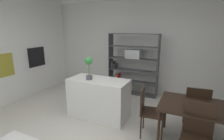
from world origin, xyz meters
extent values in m
plane|color=beige|center=(0.00, 0.00, 0.00)|extent=(9.19, 9.19, 0.00)
cube|color=silver|center=(0.00, 2.71, 1.41)|extent=(6.69, 0.06, 2.81)
cube|color=black|center=(-2.65, 1.18, 1.13)|extent=(0.04, 0.57, 0.57)
cylinder|color=#B7BABC|center=(-2.68, 1.18, 1.36)|extent=(0.02, 0.46, 0.02)
cube|color=white|center=(-0.19, 0.63, 0.44)|extent=(1.32, 0.62, 0.89)
cylinder|color=#4C4C51|center=(-0.37, 0.54, 0.93)|extent=(0.14, 0.14, 0.09)
cylinder|color=#476633|center=(-0.37, 0.54, 1.11)|extent=(0.01, 0.01, 0.26)
sphere|color=#318B3C|center=(-0.37, 0.54, 1.30)|extent=(0.16, 0.16, 0.16)
cube|color=#4C4C51|center=(-0.69, 2.32, 0.91)|extent=(0.02, 0.32, 1.83)
cube|color=#4C4C51|center=(0.79, 2.32, 0.91)|extent=(0.02, 0.32, 1.83)
cube|color=#4C4C51|center=(0.05, 2.32, 1.82)|extent=(1.50, 0.32, 0.02)
cube|color=#4C4C51|center=(0.05, 2.32, 0.01)|extent=(1.50, 0.32, 0.02)
cube|color=#4C4C51|center=(0.05, 2.32, 0.38)|extent=(1.45, 0.32, 0.02)
cube|color=#4C4C51|center=(0.05, 2.32, 0.74)|extent=(1.45, 0.32, 0.02)
cube|color=#4C4C51|center=(0.05, 2.32, 1.09)|extent=(1.45, 0.32, 0.02)
cube|color=#4C4C51|center=(0.05, 2.32, 1.45)|extent=(1.45, 0.32, 0.02)
cube|color=#2D6BAD|center=(-0.54, 2.32, 0.46)|extent=(0.05, 0.26, 0.14)
cube|color=orange|center=(-0.47, 2.32, 0.47)|extent=(0.04, 0.26, 0.15)
cube|color=red|center=(-0.42, 2.32, 0.48)|extent=(0.04, 0.26, 0.19)
cube|color=#38383D|center=(-0.60, 2.32, 0.85)|extent=(0.05, 0.26, 0.22)
cube|color=#38383D|center=(-0.53, 2.32, 0.82)|extent=(0.04, 0.26, 0.15)
cube|color=#B7BABC|center=(0.05, 2.32, 1.23)|extent=(0.44, 0.28, 0.26)
cube|color=black|center=(1.78, 0.42, 0.74)|extent=(1.19, 0.87, 0.03)
cylinder|color=black|center=(1.25, 0.05, 0.36)|extent=(0.04, 0.04, 0.73)
cylinder|color=black|center=(1.25, 0.80, 0.36)|extent=(0.04, 0.04, 0.73)
cube|color=black|center=(1.78, 0.98, 0.46)|extent=(0.46, 0.49, 0.03)
cube|color=black|center=(1.80, 0.77, 0.71)|extent=(0.42, 0.07, 0.46)
cylinder|color=black|center=(1.94, 1.19, 0.23)|extent=(0.03, 0.03, 0.45)
cylinder|color=black|center=(1.59, 1.16, 0.23)|extent=(0.03, 0.03, 0.45)
cylinder|color=black|center=(1.98, 0.80, 0.23)|extent=(0.03, 0.03, 0.45)
cylinder|color=black|center=(1.62, 0.77, 0.23)|extent=(0.03, 0.03, 0.45)
cube|color=black|center=(1.79, 0.07, 0.72)|extent=(0.41, 0.06, 0.50)
cube|color=black|center=(1.07, 0.42, 0.47)|extent=(0.48, 0.48, 0.03)
cube|color=black|center=(0.87, 0.40, 0.71)|extent=(0.09, 0.43, 0.45)
cylinder|color=black|center=(1.27, 0.26, 0.23)|extent=(0.03, 0.03, 0.46)
cylinder|color=black|center=(1.23, 0.63, 0.23)|extent=(0.03, 0.03, 0.46)
cylinder|color=black|center=(0.91, 0.22, 0.23)|extent=(0.03, 0.03, 0.46)
cylinder|color=black|center=(0.86, 0.58, 0.23)|extent=(0.03, 0.03, 0.46)
camera|label=1|loc=(1.60, -2.48, 1.99)|focal=27.33mm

